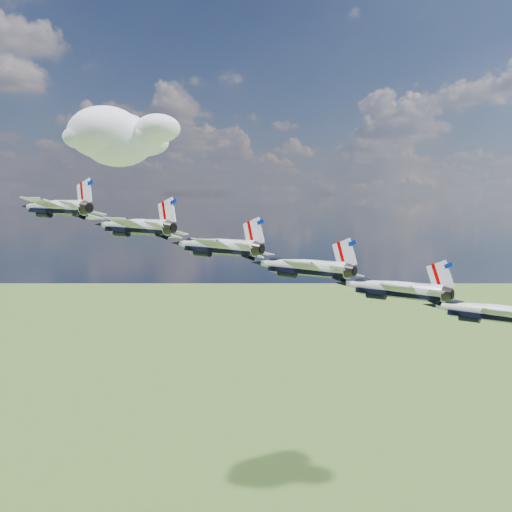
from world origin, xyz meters
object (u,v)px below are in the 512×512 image
jet_3 (300,266)px  jet_5 (485,311)px  jet_0 (53,207)px  jet_1 (131,226)px  jet_2 (214,246)px  jet_4 (390,288)px

jet_3 → jet_5: 24.13m
jet_0 → jet_1: bearing=-64.9°
jet_0 → jet_1: jet_0 is taller
jet_3 → jet_2: bearing=115.1°
jet_1 → jet_2: 12.07m
jet_1 → jet_2: size_ratio=1.00×
jet_1 → jet_5: size_ratio=1.00×
jet_3 → jet_4: (8.54, -8.13, -2.58)m
jet_1 → jet_4: size_ratio=1.00×
jet_0 → jet_4: (34.14, -32.51, -10.33)m
jet_2 → jet_5: (25.61, -24.38, -7.75)m
jet_0 → jet_5: bearing=-64.9°
jet_2 → jet_5: jet_2 is taller
jet_2 → jet_1: bearing=115.1°
jet_0 → jet_3: jet_0 is taller
jet_0 → jet_5: (42.68, -40.64, -12.91)m
jet_2 → jet_3: jet_2 is taller
jet_0 → jet_4: bearing=-64.9°
jet_2 → jet_5: bearing=-64.9°
jet_2 → jet_3: (8.54, -8.13, -2.58)m
jet_1 → jet_3: bearing=-64.9°
jet_4 → jet_2: bearing=115.1°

